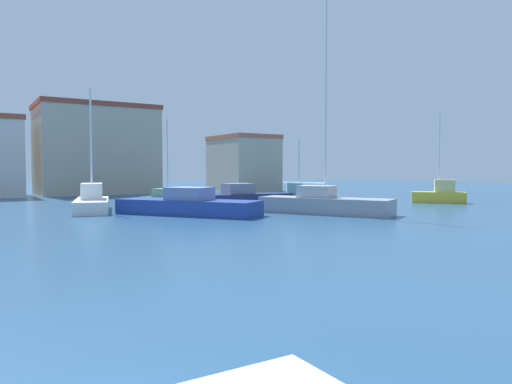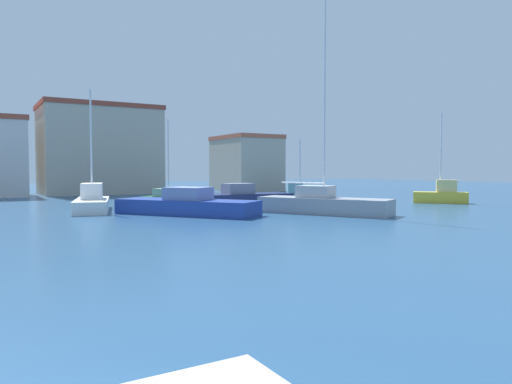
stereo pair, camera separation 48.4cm
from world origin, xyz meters
TOP-DOWN VIEW (x-y plane):
  - water at (15.00, 20.00)m, footprint 160.00×160.00m
  - sailboat_white_distant_east at (6.92, 27.42)m, footprint 3.63×6.87m
  - motorboat_blue_outer_mooring at (11.27, 21.93)m, footprint 7.10×8.68m
  - sailboat_yellow_inner_mooring at (32.72, 20.51)m, footprint 3.70×3.99m
  - sailboat_teal_far_right at (24.13, 28.21)m, footprint 4.65×3.38m
  - motorboat_navy_distant_north at (16.97, 25.37)m, footprint 7.28×2.83m
  - sailboat_green_far_left at (13.54, 31.35)m, footprint 3.45×4.70m
  - sailboat_grey_behind_lamppost at (18.64, 18.19)m, footprint 5.83×8.25m
  - harbor_office at (12.68, 50.82)m, footprint 12.62×9.04m
  - waterfront_apartments at (30.42, 48.32)m, footprint 6.41×8.95m

SIDE VIEW (x-z plane):
  - water at x=15.00m, z-range 0.00..0.00m
  - sailboat_green_far_left at x=13.54m, z-range -2.85..3.82m
  - sailboat_teal_far_right at x=24.13m, z-range -2.12..3.13m
  - motorboat_blue_outer_mooring at x=11.27m, z-range -0.25..1.41m
  - motorboat_navy_distant_north at x=16.97m, z-range -0.27..1.45m
  - sailboat_white_distant_east at x=6.92m, z-range -3.30..4.58m
  - sailboat_grey_behind_lamppost at x=18.64m, z-range -6.01..7.32m
  - sailboat_yellow_inner_mooring at x=32.72m, z-range -2.90..4.32m
  - waterfront_apartments at x=30.42m, z-range 0.01..7.02m
  - harbor_office at x=12.68m, z-range 0.01..9.89m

